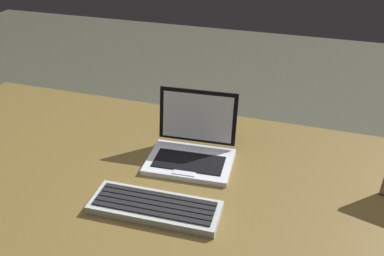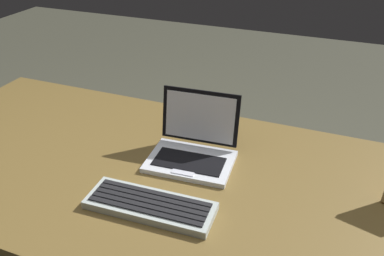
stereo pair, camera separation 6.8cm
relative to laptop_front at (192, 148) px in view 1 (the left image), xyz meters
The scene contains 3 objects.
desk 0.19m from the laptop_front, 124.55° to the right, with size 1.77×0.82×0.76m.
laptop_front is the anchor object (origin of this frame).
external_keyboard 0.26m from the laptop_front, 94.32° to the right, with size 0.34×0.13×0.03m.
Camera 1 is at (0.38, -0.89, 1.47)m, focal length 37.77 mm.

